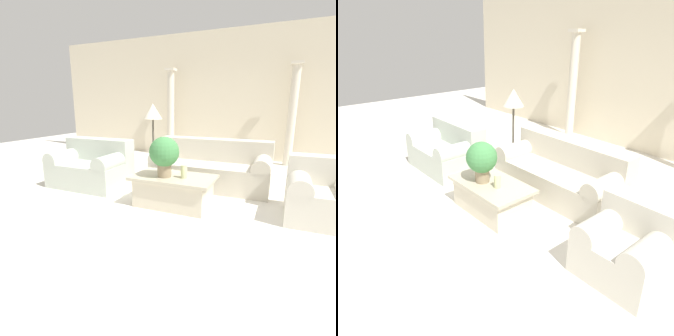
% 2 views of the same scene
% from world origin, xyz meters
% --- Properties ---
extents(ground_plane, '(16.00, 16.00, 0.00)m').
position_xyz_m(ground_plane, '(0.00, 0.00, 0.00)').
color(ground_plane, silver).
extents(wall_back, '(10.00, 0.06, 3.20)m').
position_xyz_m(wall_back, '(0.00, 3.30, 1.60)').
color(wall_back, beige).
rests_on(wall_back, ground_plane).
extents(sofa_long, '(1.99, 0.87, 0.80)m').
position_xyz_m(sofa_long, '(0.39, 0.69, 0.33)').
color(sofa_long, beige).
rests_on(sofa_long, ground_plane).
extents(loveseat, '(1.29, 0.87, 0.80)m').
position_xyz_m(loveseat, '(-1.55, -0.11, 0.34)').
color(loveseat, beige).
rests_on(loveseat, ground_plane).
extents(coffee_table, '(1.14, 0.67, 0.43)m').
position_xyz_m(coffee_table, '(0.14, -0.44, 0.22)').
color(coffee_table, beige).
rests_on(coffee_table, ground_plane).
extents(potted_plant, '(0.41, 0.41, 0.55)m').
position_xyz_m(potted_plant, '(0.04, -0.51, 0.76)').
color(potted_plant, '#937F60').
rests_on(potted_plant, coffee_table).
extents(pillar_candle, '(0.08, 0.08, 0.18)m').
position_xyz_m(pillar_candle, '(0.31, -0.47, 0.52)').
color(pillar_candle, beige).
rests_on(pillar_candle, coffee_table).
extents(floor_lamp, '(0.34, 0.34, 1.41)m').
position_xyz_m(floor_lamp, '(-0.76, 0.73, 1.18)').
color(floor_lamp, '#4C473D').
rests_on(floor_lamp, ground_plane).
extents(column_left, '(0.26, 0.26, 2.30)m').
position_xyz_m(column_left, '(-1.34, 2.94, 1.18)').
color(column_left, beige).
rests_on(column_left, ground_plane).
extents(armchair, '(0.81, 0.80, 0.77)m').
position_xyz_m(armchair, '(2.00, -0.14, 0.34)').
color(armchair, beige).
rests_on(armchair, ground_plane).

